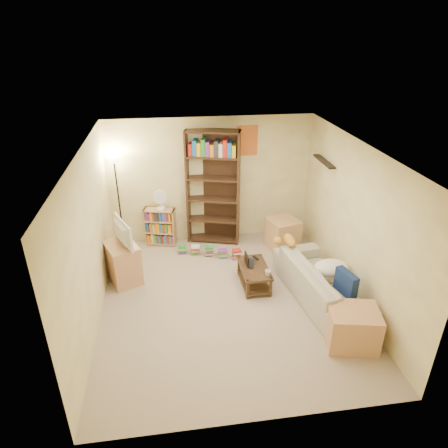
% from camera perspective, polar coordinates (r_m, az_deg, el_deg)
% --- Properties ---
extents(room, '(4.50, 4.54, 2.52)m').
position_cam_1_polar(room, '(5.79, 0.61, 2.16)').
color(room, '#BCA58D').
rests_on(room, ground).
extents(sofa, '(2.35, 1.42, 0.62)m').
position_cam_1_polar(sofa, '(6.66, 13.90, -8.14)').
color(sofa, '#B9B19A').
rests_on(sofa, ground).
extents(navy_pillow, '(0.22, 0.42, 0.37)m').
position_cam_1_polar(navy_pillow, '(6.24, 17.04, -8.05)').
color(navy_pillow, navy).
rests_on(navy_pillow, sofa).
extents(cream_blanket, '(0.57, 0.41, 0.24)m').
position_cam_1_polar(cream_blanket, '(6.65, 15.04, -6.08)').
color(cream_blanket, white).
rests_on(cream_blanket, sofa).
extents(tabby_cat, '(0.49, 0.23, 0.17)m').
position_cam_1_polar(tabby_cat, '(6.94, 9.05, -2.29)').
color(tabby_cat, gold).
rests_on(tabby_cat, sofa).
extents(coffee_table, '(0.47, 0.83, 0.36)m').
position_cam_1_polar(coffee_table, '(6.84, 4.32, -7.14)').
color(coffee_table, '#442C1A').
rests_on(coffee_table, ground).
extents(laptop, '(0.41, 0.36, 0.02)m').
position_cam_1_polar(laptop, '(6.84, 4.21, -5.65)').
color(laptop, black).
rests_on(laptop, coffee_table).
extents(laptop_screen, '(0.02, 0.27, 0.18)m').
position_cam_1_polar(laptop_screen, '(6.77, 3.26, -5.04)').
color(laptop_screen, white).
rests_on(laptop_screen, laptop).
extents(mug, '(0.16, 0.16, 0.09)m').
position_cam_1_polar(mug, '(6.56, 6.27, -6.94)').
color(mug, silver).
rests_on(mug, coffee_table).
extents(tv_remote, '(0.09, 0.15, 0.02)m').
position_cam_1_polar(tv_remote, '(7.01, 4.57, -4.84)').
color(tv_remote, black).
rests_on(tv_remote, coffee_table).
extents(tv_stand, '(0.69, 0.79, 0.70)m').
position_cam_1_polar(tv_stand, '(7.11, -14.25, -5.36)').
color(tv_stand, tan).
rests_on(tv_stand, ground).
extents(television, '(0.84, 0.66, 0.44)m').
position_cam_1_polar(television, '(6.83, -14.78, -1.28)').
color(television, black).
rests_on(television, tv_stand).
extents(tall_bookshelf, '(1.09, 0.61, 2.29)m').
position_cam_1_polar(tall_bookshelf, '(7.82, -1.56, 5.52)').
color(tall_bookshelf, '#3D2717').
rests_on(tall_bookshelf, ground).
extents(short_bookshelf, '(0.64, 0.38, 0.77)m').
position_cam_1_polar(short_bookshelf, '(8.11, -9.08, -0.38)').
color(short_bookshelf, tan).
rests_on(short_bookshelf, ground).
extents(desk_fan, '(0.27, 0.15, 0.42)m').
position_cam_1_polar(desk_fan, '(7.81, -9.09, 3.56)').
color(desk_fan, white).
rests_on(desk_fan, short_bookshelf).
extents(floor_lamp, '(0.32, 0.32, 1.89)m').
position_cam_1_polar(floor_lamp, '(7.74, -15.21, 6.66)').
color(floor_lamp, black).
rests_on(floor_lamp, ground).
extents(side_table, '(0.66, 0.66, 0.62)m').
position_cam_1_polar(side_table, '(7.99, 8.38, -1.40)').
color(side_table, tan).
rests_on(side_table, ground).
extents(end_cabinet, '(0.77, 0.69, 0.56)m').
position_cam_1_polar(end_cabinet, '(5.94, 17.83, -13.88)').
color(end_cabinet, tan).
rests_on(end_cabinet, ground).
extents(book_stacks, '(1.19, 0.50, 0.21)m').
position_cam_1_polar(book_stacks, '(7.73, -2.01, -3.97)').
color(book_stacks, red).
rests_on(book_stacks, ground).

